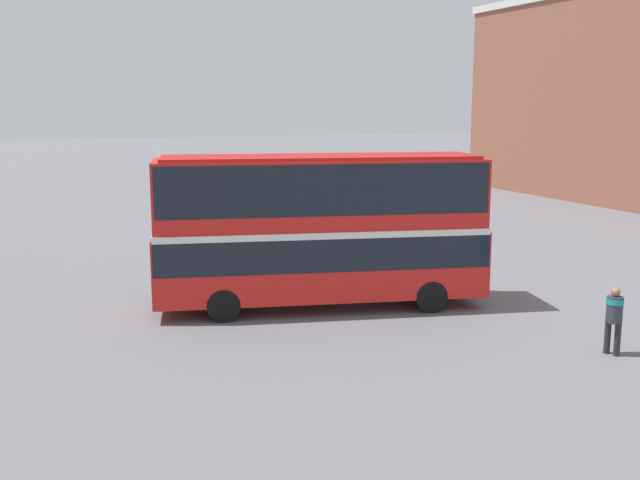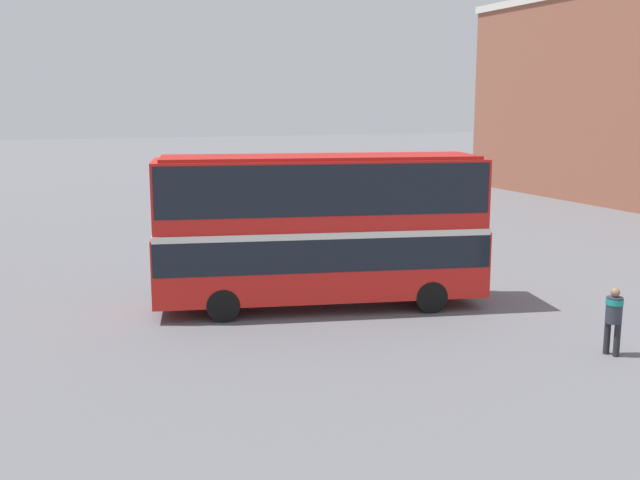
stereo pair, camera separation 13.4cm
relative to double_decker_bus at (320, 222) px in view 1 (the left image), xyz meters
The scene contains 4 objects.
ground_plane 2.81m from the double_decker_bus, 82.17° to the left, with size 240.00×240.00×0.00m, color slate.
double_decker_bus is the anchor object (origin of this frame).
pedestrian_foreground 8.83m from the double_decker_bus, 53.19° to the right, with size 0.55×0.55×1.75m.
parked_car_kerb_near 18.62m from the double_decker_bus, 51.93° to the left, with size 4.49×2.36×1.69m.
Camera 1 is at (-8.52, -21.85, 6.28)m, focal length 42.00 mm.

